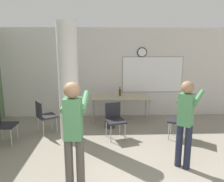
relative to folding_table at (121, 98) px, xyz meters
name	(u,v)px	position (x,y,z in m)	size (l,w,h in m)	color
wall_back	(112,73)	(-0.23, 0.58, 0.69)	(8.00, 0.15, 2.80)	silver
support_pillar	(68,83)	(-1.33, -1.26, 0.69)	(0.47, 0.47, 2.80)	white
folding_table	(121,98)	(0.00, 0.00, 0.00)	(1.76, 0.62, 0.77)	tan
bottle_on_table	(120,92)	(-0.02, 0.10, 0.16)	(0.07, 0.07, 0.27)	#4C3319
waste_bin	(110,121)	(-0.35, -0.54, -0.54)	(0.28, 0.28, 0.35)	#38383D
chair_mid_room	(181,119)	(1.37, -1.35, -0.20)	(0.59, 0.59, 0.87)	#232328
chair_table_front	(115,118)	(-0.24, -1.22, -0.20)	(0.55, 0.55, 0.87)	#232328
chair_by_left_wall	(2,123)	(-2.85, -1.49, -0.20)	(0.44, 0.44, 0.87)	#232328
chair_near_pillar	(44,115)	(-2.05, -0.89, -0.20)	(0.61, 0.61, 0.87)	#232328
person_playing_side	(186,118)	(0.99, -2.62, 0.26)	(0.61, 0.66, 1.65)	#1E2338
person_playing_front	(74,129)	(-0.95, -3.25, 0.32)	(0.41, 0.69, 1.75)	#514C47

